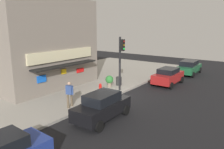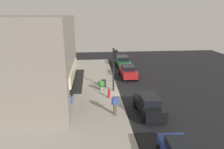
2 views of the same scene
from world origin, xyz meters
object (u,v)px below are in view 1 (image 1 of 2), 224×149
(pedestrian, at_px, (70,93))
(potted_plant_by_doorway, at_px, (109,80))
(parked_car_black, at_px, (102,106))
(parked_car_red, at_px, (168,76))
(fire_hydrant, at_px, (100,89))
(traffic_light, at_px, (121,56))
(trash_can, at_px, (119,81))
(parked_car_green, at_px, (189,67))

(pedestrian, bearing_deg, potted_plant_by_doorway, 8.73)
(potted_plant_by_doorway, bearing_deg, parked_car_black, -146.67)
(potted_plant_by_doorway, bearing_deg, parked_car_red, -39.16)
(fire_hydrant, relative_size, pedestrian, 0.50)
(potted_plant_by_doorway, bearing_deg, traffic_light, -99.48)
(trash_can, xyz_separation_m, parked_car_red, (3.52, -3.40, 0.29))
(fire_hydrant, xyz_separation_m, pedestrian, (-3.54, -0.20, 0.57))
(traffic_light, height_order, trash_can, traffic_light)
(parked_car_red, bearing_deg, traffic_light, 154.35)
(pedestrian, height_order, parked_car_green, pedestrian)
(pedestrian, xyz_separation_m, potted_plant_by_doorway, (5.65, 0.87, -0.36))
(trash_can, xyz_separation_m, parked_car_black, (-6.68, -3.38, 0.31))
(fire_hydrant, bearing_deg, pedestrian, -176.82)
(pedestrian, height_order, potted_plant_by_doorway, pedestrian)
(traffic_light, height_order, parked_car_green, traffic_light)
(fire_hydrant, height_order, pedestrian, pedestrian)
(parked_car_red, bearing_deg, parked_car_black, 179.86)
(potted_plant_by_doorway, relative_size, parked_car_black, 0.26)
(traffic_light, bearing_deg, fire_hydrant, 158.46)
(parked_car_black, bearing_deg, traffic_light, 22.97)
(traffic_light, relative_size, parked_car_green, 0.99)
(trash_can, xyz_separation_m, potted_plant_by_doorway, (-1.05, 0.32, 0.25))
(pedestrian, distance_m, parked_car_red, 10.62)
(trash_can, relative_size, parked_car_red, 0.20)
(potted_plant_by_doorway, xyz_separation_m, parked_car_green, (10.54, -3.85, 0.03))
(parked_car_black, bearing_deg, potted_plant_by_doorway, 33.33)
(trash_can, height_order, parked_car_red, parked_car_red)
(potted_plant_by_doorway, bearing_deg, parked_car_green, -20.08)
(traffic_light, height_order, pedestrian, traffic_light)
(parked_car_black, bearing_deg, pedestrian, 90.60)
(parked_car_black, bearing_deg, trash_can, 26.82)
(potted_plant_by_doorway, bearing_deg, trash_can, -17.02)
(parked_car_red, xyz_separation_m, parked_car_green, (5.97, -0.13, -0.01))
(fire_hydrant, relative_size, parked_car_green, 0.19)
(traffic_light, height_order, fire_hydrant, traffic_light)
(traffic_light, distance_m, pedestrian, 5.78)
(parked_car_black, xyz_separation_m, parked_car_green, (16.16, -0.16, -0.03))
(fire_hydrant, bearing_deg, parked_car_red, -24.52)
(trash_can, bearing_deg, parked_car_green, -20.41)
(trash_can, distance_m, parked_car_red, 4.90)
(fire_hydrant, xyz_separation_m, trash_can, (3.17, 0.35, -0.04))
(traffic_light, relative_size, parked_car_black, 1.12)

